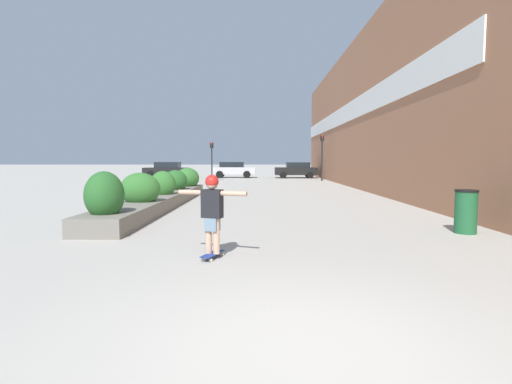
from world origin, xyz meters
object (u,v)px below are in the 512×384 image
Objects in this scene: skateboarder at (212,206)px; traffic_light_right at (322,150)px; car_leftmost at (375,170)px; skateboard at (213,255)px; car_center_right at (167,169)px; traffic_light_left at (212,155)px; trash_bin at (466,211)px; car_rightmost at (233,169)px; car_center_left at (296,170)px.

traffic_light_right is at bearing 96.68° from skateboarder.
skateboard is at bearing 159.34° from car_leftmost.
car_center_right is 7.93m from traffic_light_left.
traffic_light_right reaches higher than car_leftmost.
skateboarder is at bearing 159.34° from car_leftmost.
traffic_light_left is at bearing 110.58° from trash_bin.
car_center_right is 1.00× the size of car_rightmost.
traffic_light_left is at bearing 125.93° from car_center_left.
car_rightmost reaches higher than trash_bin.
trash_bin is (5.78, 2.54, -0.42)m from skateboarder.
car_leftmost reaches higher than car_center_right.
traffic_light_left is (-9.05, 24.09, 1.69)m from trash_bin.
traffic_light_right is (14.48, -5.84, 1.74)m from car_center_right.
car_rightmost is 1.13× the size of traffic_light_right.
car_rightmost reaches higher than car_center_left.
car_rightmost is at bearing 142.62° from traffic_light_right.
skateboard is 0.16× the size of car_center_left.
skateboard is 32.67m from car_rightmost.
skateboarder is at bearing -56.56° from skateboard.
car_center_left is at bearing 35.93° from traffic_light_left.
skateboard is 27.39m from traffic_light_right.
car_leftmost is at bearing 78.05° from trash_bin.
trash_bin reaches higher than skateboard.
skateboarder is 26.86m from traffic_light_left.
skateboarder reaches higher than skateboard.
skateboarder is at bearing -156.33° from trash_bin.
car_leftmost is 1.05× the size of traffic_light_right.
skateboard is 0.21× the size of traffic_light_left.
skateboarder is 0.33× the size of car_center_right.
car_center_right is (-12.84, 0.29, 0.02)m from car_center_left.
car_rightmost is at bearing 85.83° from car_center_left.
car_center_right is (-8.47, 32.44, -0.12)m from skateboarder.
skateboarder is at bearing 172.27° from car_center_left.
car_center_right is at bearing 158.02° from traffic_light_right.
traffic_light_right is at bearing 89.48° from trash_bin.
car_rightmost reaches higher than skateboarder.
skateboard is 0.16× the size of car_rightmost.
skateboarder is 0.34× the size of car_center_left.
trash_bin is at bearing 43.07° from skateboard.
skateboard is at bearing -165.36° from car_center_right.
car_center_right is at bearing 87.91° from car_leftmost.
traffic_light_right is at bearing 52.62° from car_rightmost.
traffic_light_left is (-3.26, 26.63, 1.27)m from skateboarder.
skateboarder is 0.37× the size of traffic_light_right.
skateboard is 0.48× the size of skateboarder.
traffic_light_left is at bearing -13.18° from car_rightmost.
skateboard is 33.54m from car_center_right.
trash_bin is 29.66m from car_center_left.
traffic_light_left is at bearing 179.83° from traffic_light_right.
car_leftmost is at bearing -93.45° from car_center_left.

